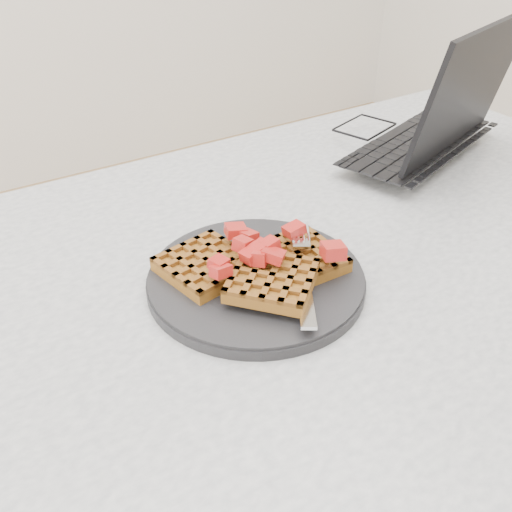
# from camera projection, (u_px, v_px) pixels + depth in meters

# --- Properties ---
(table) EXTENTS (1.20, 0.80, 0.75)m
(table) POSITION_uv_depth(u_px,v_px,m) (325.00, 332.00, 0.76)
(table) COLOR beige
(table) RESTS_ON ground
(plate) EXTENTS (0.25, 0.25, 0.02)m
(plate) POSITION_uv_depth(u_px,v_px,m) (256.00, 279.00, 0.65)
(plate) COLOR black
(plate) RESTS_ON table
(waffles) EXTENTS (0.19, 0.19, 0.03)m
(waffles) POSITION_uv_depth(u_px,v_px,m) (258.00, 267.00, 0.64)
(waffles) COLOR #905A1E
(waffles) RESTS_ON plate
(strawberry_pile) EXTENTS (0.15, 0.15, 0.02)m
(strawberry_pile) POSITION_uv_depth(u_px,v_px,m) (256.00, 245.00, 0.62)
(strawberry_pile) COLOR maroon
(strawberry_pile) RESTS_ON waffles
(fork) EXTENTS (0.12, 0.16, 0.02)m
(fork) POSITION_uv_depth(u_px,v_px,m) (302.00, 274.00, 0.63)
(fork) COLOR silver
(fork) RESTS_ON plate
(laptop) EXTENTS (0.38, 0.32, 0.22)m
(laptop) POSITION_uv_depth(u_px,v_px,m) (408.00, 131.00, 0.94)
(laptop) COLOR black
(laptop) RESTS_ON table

